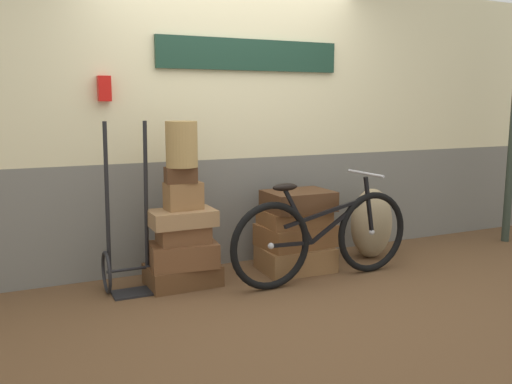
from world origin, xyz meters
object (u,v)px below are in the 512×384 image
Objects in this scene: wicker_basket at (182,144)px; burlap_sack at (371,223)px; suitcase_1 at (184,255)px; suitcase_8 at (294,217)px; suitcase_0 at (183,275)px; suitcase_6 at (295,258)px; bicycle at (323,237)px; suitcase_4 at (183,196)px; luggage_trolley at (129,254)px; suitcase_2 at (183,234)px; suitcase_5 at (181,175)px; suitcase_7 at (296,235)px; suitcase_3 at (182,218)px; suitcase_9 at (298,201)px.

burlap_sack is at bearing 1.09° from wicker_basket.
suitcase_1 is 1.06m from suitcase_8.
suitcase_0 is at bearing -179.81° from burlap_sack.
bicycle is at bearing -76.15° from suitcase_6.
suitcase_4 is 0.21× the size of luggage_trolley.
luggage_trolley is 1.58m from bicycle.
suitcase_0 is 0.35m from suitcase_2.
burlap_sack is at bearing -1.07° from luggage_trolley.
suitcase_5 is at bearing -178.96° from burlap_sack.
suitcase_8 is at bearing -172.32° from suitcase_7.
suitcase_2 is at bearing 114.72° from wicker_basket.
suitcase_4 reaches higher than burlap_sack.
suitcase_6 is 0.97× the size of suitcase_7.
suitcase_2 is 1.16m from bicycle.
suitcase_0 is 0.43× the size of luggage_trolley.
suitcase_0 is 1.04m from suitcase_6.
suitcase_4 is at bearing -178.81° from suitcase_6.
suitcase_2 is 0.13m from suitcase_3.
suitcase_0 is 0.93× the size of suitcase_6.
bicycle is at bearing -80.86° from suitcase_9.
suitcase_9 reaches higher than suitcase_8.
suitcase_8 is 0.99× the size of suitcase_9.
suitcase_6 reaches higher than suitcase_0.
suitcase_0 is 0.83m from suitcase_5.
suitcase_4 is 1.21m from bicycle.
burlap_sack is at bearing 1.14° from suitcase_3.
suitcase_2 is 1.88m from burlap_sack.
luggage_trolley is (-1.45, 0.08, 0.19)m from suitcase_6.
suitcase_6 is at bearing -0.09° from wicker_basket.
wicker_basket is (-1.05, 0.01, 0.53)m from suitcase_9.
suitcase_5 is 1.22m from suitcase_7.
suitcase_6 is at bearing 7.41° from suitcase_1.
wicker_basket is at bearing -10.51° from luggage_trolley.
burlap_sack is (0.85, 0.04, 0.23)m from suitcase_6.
suitcase_4 is 1.05m from suitcase_8.
burlap_sack is (0.83, 0.05, -0.29)m from suitcase_9.
luggage_trolley is at bearing 179.23° from suitcase_8.
luggage_trolley is at bearing 168.14° from suitcase_4.
suitcase_1 is 1.31× the size of suitcase_2.
suitcase_4 reaches higher than suitcase_8.
burlap_sack is (2.30, -0.04, 0.04)m from luggage_trolley.
suitcase_1 is 0.89m from wicker_basket.
suitcase_3 is at bearing 162.71° from bicycle.
suitcase_3 is at bearing -62.69° from suitcase_5.
suitcase_8 reaches higher than suitcase_0.
suitcase_4 is at bearing 178.45° from suitcase_9.
suitcase_1 reaches higher than suitcase_6.
suitcase_4 reaches higher than suitcase_2.
suitcase_9 is 0.33× the size of bicycle.
suitcase_0 is at bearing 81.52° from suitcase_5.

